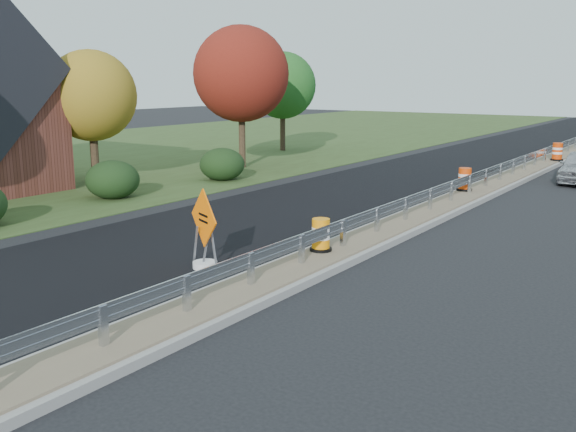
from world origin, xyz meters
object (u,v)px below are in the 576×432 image
Objects in this scene: barrel_median_near at (321,235)px; barrel_median_mid at (465,180)px; caution_sign at (205,248)px; barrel_median_far at (557,152)px.

barrel_median_mid is (-0.12, 11.12, 0.03)m from barrel_median_near.
barrel_median_far is (2.60, 25.89, 0.18)m from caution_sign.
barrel_median_near is 0.93× the size of barrel_median_mid.
caution_sign is at bearing -95.73° from barrel_median_far.
caution_sign reaches higher than barrel_median_mid.
barrel_median_mid is at bearing 90.63° from barrel_median_near.
barrel_median_mid is at bearing -93.71° from barrel_median_far.
caution_sign is 3.03m from barrel_median_near.
caution_sign reaches higher than barrel_median_near.
barrel_median_far is at bearing 108.93° from caution_sign.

